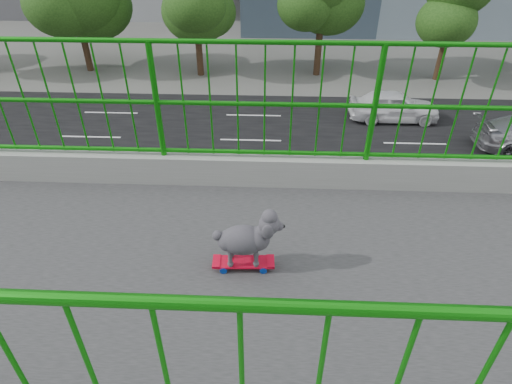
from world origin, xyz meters
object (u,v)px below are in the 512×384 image
object	(u,v)px
skateboard	(244,263)
car_4	(394,106)
car_5	(237,278)
car_1	(203,209)
poodle	(247,238)

from	to	relation	value
skateboard	car_4	size ratio (longest dim) A/B	0.10
skateboard	car_5	distance (m)	8.59
car_1	car_4	distance (m)	13.01
car_1	skateboard	bearing A→B (deg)	13.48
car_4	poodle	bearing A→B (deg)	160.54
car_1	car_5	size ratio (longest dim) A/B	0.98
car_1	car_5	distance (m)	3.52
car_5	car_4	bearing A→B (deg)	150.23
poodle	car_5	size ratio (longest dim) A/B	0.11
skateboard	poodle	bearing A→B (deg)	90.00
poodle	car_1	distance (m)	11.36
poodle	car_4	xyz separation A→B (m)	(-18.64, 6.58, -6.51)
car_1	car_4	xyz separation A→B (m)	(-9.60, 8.78, 0.02)
skateboard	car_5	xyz separation A→B (m)	(-5.84, -0.71, -6.26)
skateboard	car_5	world-z (taller)	skateboard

